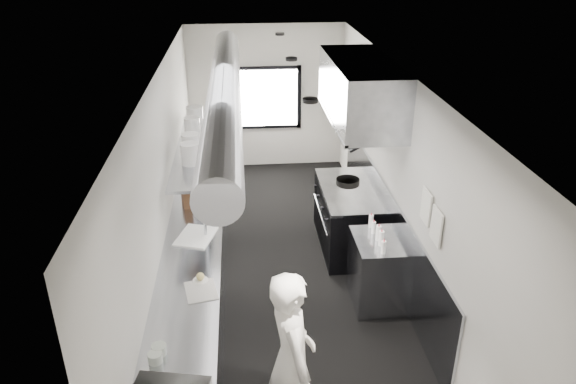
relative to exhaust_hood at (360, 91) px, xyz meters
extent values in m
cube|color=black|center=(-1.10, -0.70, -2.39)|extent=(3.00, 8.00, 0.01)
cube|color=beige|center=(-1.10, -0.70, 0.41)|extent=(3.00, 8.00, 0.01)
cube|color=beige|center=(-1.10, 3.30, -0.99)|extent=(3.00, 0.02, 2.80)
cube|color=beige|center=(-2.60, -0.70, -0.99)|extent=(0.02, 8.00, 2.80)
cube|color=beige|center=(0.40, -0.70, -0.99)|extent=(0.02, 8.00, 2.80)
cube|color=#8E939B|center=(0.38, -0.40, -1.84)|extent=(0.03, 5.50, 1.10)
cylinder|color=#97999F|center=(-1.80, -0.30, 0.16)|extent=(0.40, 6.40, 0.40)
cube|color=white|center=(-1.10, 3.26, -0.99)|extent=(1.20, 0.03, 1.10)
cube|color=black|center=(-1.10, 3.28, -0.42)|extent=(1.36, 0.03, 0.08)
cube|color=black|center=(-1.10, 3.28, -1.57)|extent=(1.36, 0.03, 0.08)
cube|color=black|center=(-1.74, 3.28, -0.99)|extent=(0.08, 0.03, 1.25)
cube|color=black|center=(-0.46, 3.28, -0.99)|extent=(0.08, 0.03, 1.25)
cube|color=#8E939B|center=(0.00, 0.00, 0.01)|extent=(0.80, 2.20, 0.80)
cube|color=#8E939B|center=(-0.38, 0.00, -0.38)|extent=(0.05, 2.20, 0.05)
cube|color=black|center=(-0.08, 0.00, -0.33)|extent=(0.50, 2.10, 0.28)
cube|color=#8E939B|center=(-2.25, -1.20, -1.94)|extent=(0.70, 6.00, 0.90)
cube|color=#8E939B|center=(-2.30, 0.30, -0.84)|extent=(0.45, 3.00, 0.04)
cylinder|color=#8E939B|center=(-2.10, -1.10, -1.17)|extent=(0.04, 0.04, 0.66)
cylinder|color=#8E939B|center=(-2.10, 0.30, -1.17)|extent=(0.04, 0.04, 0.66)
cylinder|color=#8E939B|center=(-2.10, 1.70, -1.17)|extent=(0.04, 0.04, 0.66)
cube|color=black|center=(-0.05, 0.00, -1.94)|extent=(0.85, 1.60, 0.90)
cube|color=#8E939B|center=(-0.05, 0.00, -1.47)|extent=(0.85, 1.60, 0.04)
cube|color=#8E939B|center=(-0.46, 0.00, -1.94)|extent=(0.03, 1.55, 0.80)
cylinder|color=#8E939B|center=(-0.49, 0.00, -1.84)|extent=(0.03, 1.30, 0.03)
cube|color=#8E939B|center=(0.05, -1.40, -1.94)|extent=(0.65, 0.80, 0.90)
cube|color=#8E939B|center=(-2.25, 2.50, -1.94)|extent=(0.70, 1.20, 0.90)
cube|color=white|center=(0.37, -1.90, -0.79)|extent=(0.02, 0.28, 0.38)
cube|color=white|center=(0.37, -2.25, -0.84)|extent=(0.02, 0.28, 0.38)
imported|color=white|center=(-1.24, -3.34, -1.49)|extent=(0.53, 0.71, 1.79)
cylinder|color=#A5B1A3|center=(-2.44, -3.27, -1.44)|extent=(0.15, 0.15, 0.09)
cylinder|color=#A5B1A3|center=(-2.41, -3.17, -1.44)|extent=(0.15, 0.15, 0.10)
cube|color=silver|center=(-2.09, -2.26, -1.49)|extent=(0.39, 0.45, 0.01)
cylinder|color=silver|center=(-2.11, -2.07, -1.48)|extent=(0.17, 0.17, 0.01)
sphere|color=#D9C772|center=(-2.11, -2.07, -1.43)|extent=(0.09, 0.09, 0.09)
cube|color=white|center=(-2.22, -1.11, -1.48)|extent=(0.55, 0.64, 0.02)
cube|color=#4F2C1B|center=(-2.39, -0.24, -1.36)|extent=(0.16, 0.25, 0.26)
cylinder|color=silver|center=(-2.28, -0.36, -0.68)|extent=(0.30, 0.30, 0.28)
cylinder|color=silver|center=(-2.29, -0.09, -0.66)|extent=(0.28, 0.28, 0.31)
cylinder|color=silver|center=(-2.31, 0.59, -0.66)|extent=(0.29, 0.29, 0.33)
cylinder|color=silver|center=(-2.30, 0.94, -0.63)|extent=(0.31, 0.31, 0.38)
cylinder|color=white|center=(0.00, -1.70, -1.41)|extent=(0.07, 0.07, 0.17)
cylinder|color=white|center=(0.02, -1.52, -1.39)|extent=(0.07, 0.07, 0.19)
cylinder|color=white|center=(0.01, -1.39, -1.39)|extent=(0.07, 0.07, 0.19)
cylinder|color=white|center=(-0.01, -1.22, -1.41)|extent=(0.07, 0.07, 0.16)
cylinder|color=white|center=(-0.01, -1.07, -1.40)|extent=(0.06, 0.06, 0.17)
camera|label=1|loc=(-1.61, -7.01, 1.91)|focal=33.86mm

